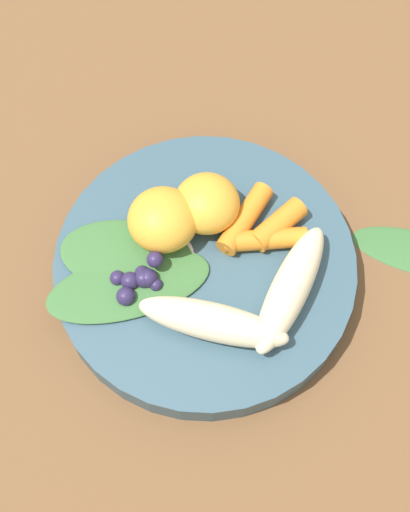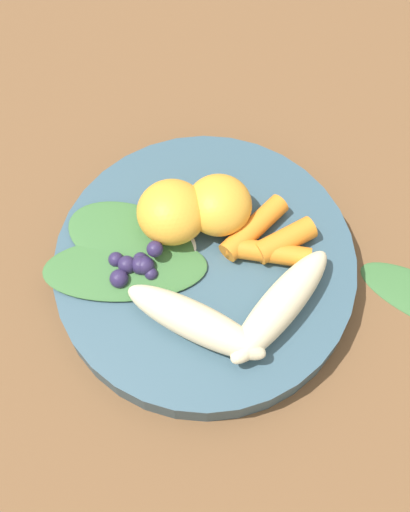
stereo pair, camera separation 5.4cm
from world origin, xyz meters
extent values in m
plane|color=brown|center=(0.00, 0.00, 0.00)|extent=(2.40, 2.40, 0.00)
cylinder|color=#385666|center=(0.00, 0.00, 0.01)|extent=(0.24, 0.24, 0.03)
ellipsoid|color=beige|center=(0.07, 0.01, 0.04)|extent=(0.04, 0.11, 0.03)
ellipsoid|color=beige|center=(0.03, -0.04, 0.04)|extent=(0.12, 0.06, 0.03)
ellipsoid|color=#F4A833|center=(-0.04, 0.01, 0.05)|extent=(0.05, 0.05, 0.04)
ellipsoid|color=#F4A833|center=(-0.02, 0.04, 0.05)|extent=(0.05, 0.05, 0.04)
cylinder|color=orange|center=(0.03, 0.04, 0.03)|extent=(0.06, 0.05, 0.02)
cylinder|color=orange|center=(0.03, 0.05, 0.04)|extent=(0.03, 0.05, 0.02)
cylinder|color=orange|center=(0.01, 0.04, 0.04)|extent=(0.02, 0.06, 0.02)
sphere|color=#2D234C|center=(-0.03, -0.04, 0.03)|extent=(0.01, 0.01, 0.01)
sphere|color=#2D234C|center=(-0.03, -0.06, 0.03)|extent=(0.01, 0.01, 0.01)
sphere|color=#2D234C|center=(-0.02, -0.04, 0.03)|extent=(0.01, 0.01, 0.01)
sphere|color=#2D234C|center=(-0.05, -0.05, 0.03)|extent=(0.01, 0.01, 0.01)
sphere|color=#2D234C|center=(-0.03, -0.04, 0.03)|extent=(0.01, 0.01, 0.01)
sphere|color=#2D234C|center=(-0.03, -0.02, 0.04)|extent=(0.01, 0.01, 0.01)
sphere|color=#2D234C|center=(-0.03, -0.04, 0.03)|extent=(0.01, 0.01, 0.01)
sphere|color=#2D234C|center=(-0.04, -0.05, 0.03)|extent=(0.01, 0.01, 0.01)
cylinder|color=white|center=(-0.03, -0.01, 0.03)|extent=(0.04, 0.04, 0.00)
ellipsoid|color=#3D7038|center=(-0.05, -0.03, 0.03)|extent=(0.12, 0.10, 0.00)
ellipsoid|color=#3D7038|center=(-0.04, -0.05, 0.03)|extent=(0.13, 0.13, 0.00)
camera|label=1|loc=(0.12, -0.20, 0.52)|focal=49.59mm
camera|label=2|loc=(0.16, -0.17, 0.52)|focal=49.59mm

